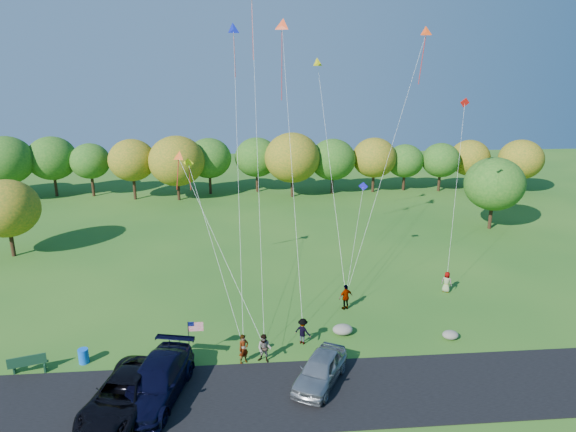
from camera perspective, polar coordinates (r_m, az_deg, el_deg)
name	(u,v)px	position (r m, az deg, el deg)	size (l,w,h in m)	color
ground	(270,354)	(31.57, -2.01, -15.05)	(140.00, 140.00, 0.00)	#215819
asphalt_lane	(274,395)	(28.24, -1.57, -19.27)	(44.00, 6.00, 0.06)	black
treeline	(264,161)	(64.14, -2.71, 6.11)	(75.94, 27.32, 8.55)	#3D2416
minivan_dark	(124,395)	(27.94, -17.75, -18.39)	(2.84, 6.16, 1.71)	black
minivan_navy	(156,382)	(28.31, -14.48, -17.39)	(2.61, 6.43, 1.87)	black
minivan_silver	(320,370)	(28.67, 3.61, -16.66)	(1.89, 4.69, 1.60)	#91959A
flyer_a	(244,349)	(30.40, -4.96, -14.51)	(0.65, 0.43, 1.78)	#4C4C59
flyer_b	(264,348)	(30.43, -2.64, -14.49)	(0.84, 0.65, 1.73)	#4C4C59
flyer_c	(303,331)	(32.18, 1.65, -12.67)	(1.07, 0.61, 1.66)	#4C4C59
flyer_d	(346,297)	(36.40, 6.45, -8.94)	(1.07, 0.45, 1.83)	#4C4C59
flyer_e	(447,282)	(40.59, 17.21, -7.02)	(0.78, 0.50, 1.59)	#4C4C59
park_bench	(28,363)	(32.95, -26.93, -14.40)	(1.95, 0.85, 1.10)	#153B24
trash_barrel	(84,356)	(32.72, -21.77, -14.25)	(0.58, 0.58, 0.87)	blue
flag_assembly	(193,331)	(30.68, -10.52, -12.46)	(0.90, 0.58, 2.42)	black
boulder_near	(343,330)	(33.56, 6.10, -12.44)	(1.29, 1.01, 0.64)	#9E9A8A
boulder_far	(450,335)	(34.45, 17.60, -12.48)	(1.01, 0.84, 0.53)	gray
kites_aloft	(286,52)	(39.53, -0.26, 17.75)	(22.80, 6.64, 15.37)	#F8441B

